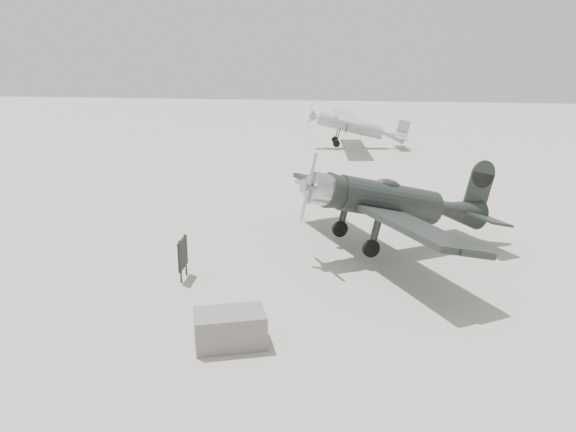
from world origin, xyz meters
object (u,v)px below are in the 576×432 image
Objects in this scene: equipment_block at (230,328)px; sign_board at (183,254)px; highwing_monoplane at (355,123)px; lowwing_monoplane at (397,203)px.

equipment_block is 1.23× the size of sign_board.
highwing_monoplane reaches higher than sign_board.
sign_board is (-3.32, -28.75, -1.14)m from highwing_monoplane.
highwing_monoplane is at bearing 77.12° from sign_board.
highwing_monoplane reaches higher than equipment_block.
highwing_monoplane is 8.04× the size of sign_board.
equipment_block is at bearing -147.88° from lowwing_monoplane.
lowwing_monoplane is 7.77m from sign_board.
equipment_block is (-3.93, -7.84, -1.40)m from lowwing_monoplane.
highwing_monoplane is 32.66m from equipment_block.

